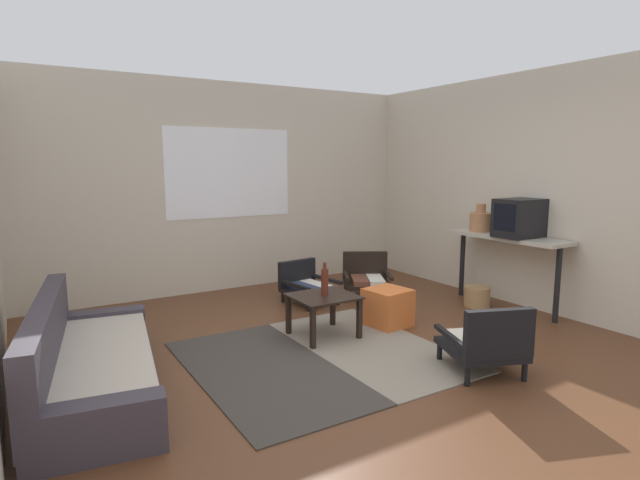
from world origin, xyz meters
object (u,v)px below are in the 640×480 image
coffee_table (323,303)px  armchair_corner (366,276)px  armchair_striped_foreground (486,342)px  glass_bottle (325,281)px  ottoman_orange (388,307)px  clay_vase (481,221)px  console_shelf (507,244)px  couch (88,365)px  armchair_by_window (307,284)px  crt_television (520,218)px  wicker_basket (477,296)px

coffee_table → armchair_corner: 1.65m
armchair_striped_foreground → glass_bottle: glass_bottle is taller
ottoman_orange → clay_vase: 1.77m
armchair_corner → glass_bottle: (-1.27, -1.04, 0.31)m
console_shelf → glass_bottle: 2.33m
couch → coffee_table: bearing=3.0°
armchair_corner → glass_bottle: 1.67m
couch → console_shelf: bearing=-1.8°
armchair_by_window → crt_television: size_ratio=1.27×
couch → crt_television: crt_television is taller
armchair_striped_foreground → console_shelf: size_ratio=0.53×
ottoman_orange → couch: bearing=-178.9°
armchair_by_window → coffee_table: bearing=-112.6°
armchair_by_window → wicker_basket: (1.62, -1.20, -0.10)m
armchair_corner → clay_vase: bearing=-40.5°
couch → coffee_table: couch is taller
console_shelf → wicker_basket: 0.70m
armchair_by_window → clay_vase: 2.23m
couch → glass_bottle: bearing=2.9°
crt_television → glass_bottle: bearing=170.3°
couch → coffee_table: size_ratio=3.67×
armchair_striped_foreground → glass_bottle: 1.57m
coffee_table → armchair_corner: bearing=38.8°
armchair_by_window → armchair_corner: armchair_corner is taller
coffee_table → clay_vase: size_ratio=1.78×
console_shelf → crt_television: crt_television is taller
couch → crt_television: bearing=-3.7°
crt_television → clay_vase: 0.55m
console_shelf → glass_bottle: console_shelf is taller
armchair_corner → ottoman_orange: armchair_corner is taller
crt_television → wicker_basket: bearing=121.4°
ottoman_orange → glass_bottle: 0.82m
couch → ottoman_orange: couch is taller
armchair_corner → ottoman_orange: 1.22m
crt_television → wicker_basket: crt_television is taller
armchair_corner → console_shelf: 1.73m
armchair_striped_foreground → clay_vase: 2.41m
crt_television → coffee_table: bearing=170.3°
console_shelf → clay_vase: (0.00, 0.40, 0.23)m
coffee_table → glass_bottle: glass_bottle is taller
armchair_striped_foreground → clay_vase: (1.69, 1.57, 0.71)m
armchair_striped_foreground → coffee_table: bearing=114.2°
coffee_table → crt_television: bearing=-9.7°
armchair_by_window → glass_bottle: size_ratio=2.07×
wicker_basket → armchair_striped_foreground: bearing=-136.9°
armchair_by_window → glass_bottle: bearing=-112.0°
coffee_table → crt_television: (2.32, -0.40, 0.73)m
console_shelf → crt_television: (-0.00, -0.15, 0.31)m
armchair_striped_foreground → clay_vase: bearing=42.8°
armchair_striped_foreground → glass_bottle: (-0.62, 1.42, 0.29)m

